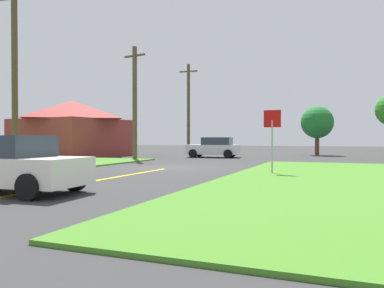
{
  "coord_description": "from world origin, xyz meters",
  "views": [
    {
      "loc": [
        8.28,
        -18.22,
        1.54
      ],
      "look_at": [
        -0.12,
        3.1,
        1.2
      ],
      "focal_mm": 35.66,
      "sensor_mm": 36.0,
      "label": 1
    }
  ],
  "objects_px": {
    "utility_pole_near": "(15,74)",
    "utility_pole_mid": "(135,102)",
    "car_behind_on_main_road": "(9,164)",
    "pine_tree_center": "(317,122)",
    "utility_pole_far": "(188,108)",
    "stop_sign": "(272,129)",
    "car_approaching_junction": "(214,147)",
    "barn": "(72,128)"
  },
  "relations": [
    {
      "from": "car_approaching_junction",
      "to": "barn",
      "type": "relative_size",
      "value": 0.47
    },
    {
      "from": "car_approaching_junction",
      "to": "utility_pole_near",
      "type": "xyz_separation_m",
      "value": [
        -3.98,
        -16.27,
        3.58
      ]
    },
    {
      "from": "car_behind_on_main_road",
      "to": "utility_pole_far",
      "type": "height_order",
      "value": "utility_pole_far"
    },
    {
      "from": "car_approaching_junction",
      "to": "pine_tree_center",
      "type": "distance_m",
      "value": 10.55
    },
    {
      "from": "stop_sign",
      "to": "car_approaching_junction",
      "type": "distance_m",
      "value": 14.73
    },
    {
      "from": "utility_pole_near",
      "to": "pine_tree_center",
      "type": "distance_m",
      "value": 26.07
    },
    {
      "from": "stop_sign",
      "to": "utility_pole_far",
      "type": "height_order",
      "value": "utility_pole_far"
    },
    {
      "from": "utility_pole_near",
      "to": "barn",
      "type": "relative_size",
      "value": 0.93
    },
    {
      "from": "utility_pole_far",
      "to": "car_behind_on_main_road",
      "type": "bearing_deg",
      "value": -78.98
    },
    {
      "from": "utility_pole_near",
      "to": "utility_pole_mid",
      "type": "xyz_separation_m",
      "value": [
        -0.03,
        10.59,
        -0.29
      ]
    },
    {
      "from": "pine_tree_center",
      "to": "barn",
      "type": "height_order",
      "value": "barn"
    },
    {
      "from": "pine_tree_center",
      "to": "barn",
      "type": "xyz_separation_m",
      "value": [
        -20.02,
        -8.91,
        -0.54
      ]
    },
    {
      "from": "stop_sign",
      "to": "car_approaching_junction",
      "type": "height_order",
      "value": "stop_sign"
    },
    {
      "from": "utility_pole_mid",
      "to": "barn",
      "type": "xyz_separation_m",
      "value": [
        -8.52,
        3.86,
        -1.66
      ]
    },
    {
      "from": "car_behind_on_main_road",
      "to": "utility_pole_far",
      "type": "distance_m",
      "value": 26.73
    },
    {
      "from": "car_approaching_junction",
      "to": "pine_tree_center",
      "type": "xyz_separation_m",
      "value": [
        7.49,
        7.1,
        2.17
      ]
    },
    {
      "from": "stop_sign",
      "to": "pine_tree_center",
      "type": "height_order",
      "value": "pine_tree_center"
    },
    {
      "from": "utility_pole_mid",
      "to": "pine_tree_center",
      "type": "bearing_deg",
      "value": 48.02
    },
    {
      "from": "car_behind_on_main_road",
      "to": "barn",
      "type": "relative_size",
      "value": 0.48
    },
    {
      "from": "car_approaching_junction",
      "to": "utility_pole_far",
      "type": "xyz_separation_m",
      "value": [
        -4.21,
        4.92,
        3.65
      ]
    },
    {
      "from": "car_behind_on_main_road",
      "to": "utility_pole_near",
      "type": "relative_size",
      "value": 0.52
    },
    {
      "from": "barn",
      "to": "stop_sign",
      "type": "bearing_deg",
      "value": -30.01
    },
    {
      "from": "utility_pole_far",
      "to": "barn",
      "type": "bearing_deg",
      "value": -141.02
    },
    {
      "from": "utility_pole_near",
      "to": "pine_tree_center",
      "type": "xyz_separation_m",
      "value": [
        11.47,
        23.37,
        -1.41
      ]
    },
    {
      "from": "car_approaching_junction",
      "to": "utility_pole_near",
      "type": "height_order",
      "value": "utility_pole_near"
    },
    {
      "from": "car_behind_on_main_road",
      "to": "car_approaching_junction",
      "type": "relative_size",
      "value": 1.02
    },
    {
      "from": "stop_sign",
      "to": "utility_pole_mid",
      "type": "height_order",
      "value": "utility_pole_mid"
    },
    {
      "from": "car_behind_on_main_road",
      "to": "utility_pole_mid",
      "type": "relative_size",
      "value": 0.55
    },
    {
      "from": "car_behind_on_main_road",
      "to": "utility_pole_far",
      "type": "xyz_separation_m",
      "value": [
        -5.06,
        25.99,
        3.65
      ]
    },
    {
      "from": "utility_pole_near",
      "to": "pine_tree_center",
      "type": "height_order",
      "value": "utility_pole_near"
    },
    {
      "from": "barn",
      "to": "car_behind_on_main_road",
      "type": "bearing_deg",
      "value": -55.22
    },
    {
      "from": "utility_pole_far",
      "to": "barn",
      "type": "relative_size",
      "value": 0.96
    },
    {
      "from": "stop_sign",
      "to": "pine_tree_center",
      "type": "bearing_deg",
      "value": -87.89
    },
    {
      "from": "car_behind_on_main_road",
      "to": "utility_pole_near",
      "type": "distance_m",
      "value": 7.7
    },
    {
      "from": "pine_tree_center",
      "to": "barn",
      "type": "relative_size",
      "value": 0.49
    },
    {
      "from": "utility_pole_far",
      "to": "pine_tree_center",
      "type": "xyz_separation_m",
      "value": [
        11.7,
        2.18,
        -1.48
      ]
    },
    {
      "from": "car_behind_on_main_road",
      "to": "utility_pole_near",
      "type": "xyz_separation_m",
      "value": [
        -4.83,
        4.81,
        3.58
      ]
    },
    {
      "from": "utility_pole_far",
      "to": "pine_tree_center",
      "type": "bearing_deg",
      "value": 10.57
    },
    {
      "from": "utility_pole_mid",
      "to": "pine_tree_center",
      "type": "xyz_separation_m",
      "value": [
        11.5,
        12.78,
        -1.12
      ]
    },
    {
      "from": "car_approaching_junction",
      "to": "utility_pole_mid",
      "type": "bearing_deg",
      "value": 49.29
    },
    {
      "from": "utility_pole_far",
      "to": "stop_sign",
      "type": "bearing_deg",
      "value": -58.33
    },
    {
      "from": "barn",
      "to": "pine_tree_center",
      "type": "bearing_deg",
      "value": 24.0
    }
  ]
}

